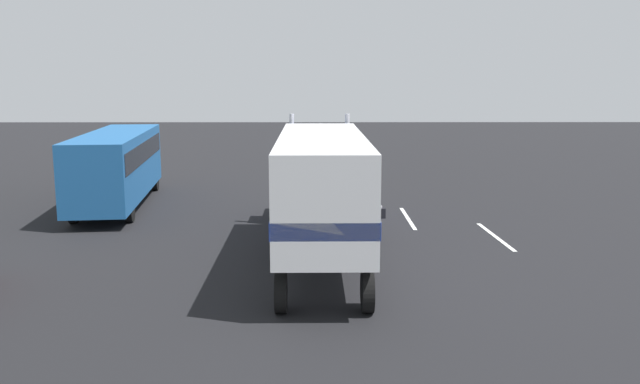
{
  "coord_description": "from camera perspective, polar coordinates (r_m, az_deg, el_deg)",
  "views": [
    {
      "loc": [
        -27.72,
        0.37,
        5.93
      ],
      "look_at": [
        -2.93,
        0.25,
        1.6
      ],
      "focal_mm": 37.12,
      "sensor_mm": 36.0,
      "label": 1
    }
  ],
  "objects": [
    {
      "name": "ground_plane",
      "position": [
        28.35,
        0.47,
        -2.17
      ],
      "size": [
        120.0,
        120.0,
        0.0
      ],
      "primitive_type": "plane",
      "color": "black"
    },
    {
      "name": "semi_truck",
      "position": [
        21.73,
        0.09,
        0.89
      ],
      "size": [
        14.2,
        3.03,
        4.5
      ],
      "color": "#193399",
      "rests_on": "ground_plane"
    },
    {
      "name": "person_bystander",
      "position": [
        23.71,
        5.01,
        -2.4
      ],
      "size": [
        0.34,
        0.46,
        1.63
      ],
      "color": "#2D3347",
      "rests_on": "ground_plane"
    },
    {
      "name": "lane_stripe_near",
      "position": [
        28.33,
        7.57,
        -2.25
      ],
      "size": [
        4.4,
        0.17,
        0.01
      ],
      "primitive_type": "cube",
      "rotation": [
        0.0,
        0.0,
        -0.0
      ],
      "color": "silver",
      "rests_on": "ground_plane"
    },
    {
      "name": "parked_bus",
      "position": [
        31.93,
        -17.1,
        2.52
      ],
      "size": [
        11.21,
        3.69,
        3.4
      ],
      "color": "#1E5999",
      "rests_on": "ground_plane"
    },
    {
      "name": "lane_stripe_mid",
      "position": [
        25.78,
        14.87,
        -3.72
      ],
      "size": [
        4.4,
        0.37,
        0.01
      ],
      "primitive_type": "cube",
      "rotation": [
        0.0,
        0.0,
        0.05
      ],
      "color": "silver",
      "rests_on": "ground_plane"
    }
  ]
}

